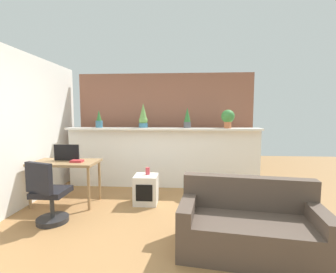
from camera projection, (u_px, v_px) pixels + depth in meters
ground_plane at (150, 232)px, 3.13m from camera, size 12.00×12.00×0.00m
divider_wall at (163, 158)px, 5.06m from camera, size 4.05×0.16×1.23m
plant_shelf at (163, 129)px, 4.96m from camera, size 4.05×0.37×0.04m
brick_wall_behind at (165, 127)px, 5.59m from camera, size 4.05×0.10×2.50m
side_wall_left at (3, 131)px, 3.55m from camera, size 0.12×4.40×2.60m
potted_plant_0 at (99, 120)px, 5.00m from camera, size 0.15×0.15×0.37m
potted_plant_1 at (143, 117)px, 4.99m from camera, size 0.19×0.19×0.51m
potted_plant_2 at (187, 118)px, 4.92m from camera, size 0.15×0.15×0.42m
potted_plant_3 at (228, 117)px, 4.81m from camera, size 0.27×0.27×0.38m
desk at (66, 166)px, 4.08m from camera, size 1.10×0.60×0.75m
tv_monitor at (67, 152)px, 4.14m from camera, size 0.44×0.04×0.28m
office_chair at (48, 197)px, 3.34m from camera, size 0.50×0.51×0.91m
side_cube_shelf at (146, 189)px, 4.13m from camera, size 0.40×0.41×0.50m
vase_on_shelf at (148, 171)px, 4.16m from camera, size 0.08×0.08×0.12m
book_on_desk at (77, 161)px, 4.00m from camera, size 0.20×0.13×0.04m
couch at (249, 227)px, 2.68m from camera, size 1.65×0.97×0.80m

